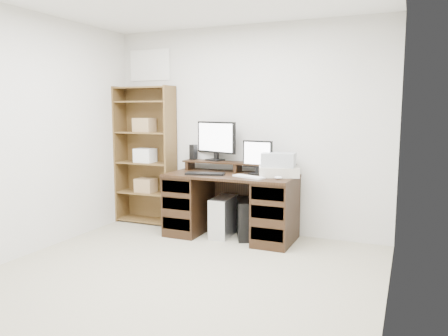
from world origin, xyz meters
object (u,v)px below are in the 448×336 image
Objects in this scene: desk at (231,205)px; tower_silver at (223,217)px; tower_black at (246,219)px; bookshelf at (146,154)px; printer at (279,171)px; monitor_small at (257,156)px; monitor_wide at (216,139)px.

desk reaches higher than tower_silver.
bookshelf is (-1.48, 0.18, 0.69)m from tower_black.
tower_silver is at bearing 166.53° from printer.
monitor_small is 0.22× the size of bookshelf.
monitor_small is at bearing -3.40° from bookshelf.
monitor_small is at bearing 5.34° from monitor_wide.
desk is 0.85m from monitor_wide.
tower_silver is at bearing 161.99° from tower_black.
desk is 2.56× the size of monitor_wide.
monitor_small is 0.90× the size of printer.
tower_silver is at bearing 179.12° from desk.
printer is 0.87m from tower_silver.
tower_black is 1.64m from bookshelf.
bookshelf is at bearing 170.73° from desk.
monitor_wide is at bearing 170.21° from monitor_small.
tower_black is at bearing -135.67° from monitor_small.
tower_black is at bearing 3.76° from tower_silver.
desk is at bearing -3.15° from tower_silver.
printer is (0.55, 0.08, 0.42)m from desk.
monitor_small is 0.83m from tower_silver.
printer is at bearing 4.37° from tower_silver.
tower_black is at bearing 166.98° from printer.
desk is at bearing 167.86° from printer.
monitor_wide is 1.25× the size of tower_silver.
tower_silver is (0.21, -0.26, -0.90)m from monitor_wide.
monitor_small is 0.80× the size of tower_black.
monitor_wide is 0.33× the size of bookshelf.
monitor_wide is at bearing 126.57° from tower_silver.
tower_silver is 1.40m from bookshelf.
printer is at bearing -4.62° from monitor_small.
monitor_wide reaches higher than desk.
printer is 0.24× the size of bookshelf.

